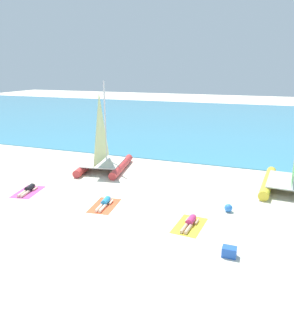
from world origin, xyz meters
name	(u,v)px	position (x,y,z in m)	size (l,w,h in m)	color
ground_plane	(174,163)	(0.00, 10.00, 0.00)	(120.00, 120.00, 0.00)	beige
ocean_water	(219,120)	(0.00, 30.35, 0.03)	(120.00, 40.00, 0.05)	teal
sailboat_red	(104,157)	(-3.84, 7.00, 0.83)	(3.42, 4.68, 5.58)	#CC3838
sailboat_yellow	(293,175)	(7.38, 7.10, 0.90)	(3.29, 4.84, 6.04)	yellow
towel_left	(28,192)	(-5.81, 2.01, 0.01)	(1.10, 1.90, 0.01)	#D84C99
sunbather_left	(29,189)	(-5.82, 2.08, 0.13)	(0.68, 1.56, 0.30)	black
towel_middle	(104,206)	(-1.13, 1.81, 0.01)	(1.10, 1.90, 0.01)	#EA5933
sunbather_middle	(105,203)	(-1.14, 1.87, 0.13)	(0.59, 1.57, 0.30)	#268CCC
towel_right	(189,226)	(3.19, 1.21, 0.01)	(1.10, 1.90, 0.01)	yellow
sunbather_right	(190,222)	(3.20, 1.28, 0.13)	(0.57, 1.57, 0.30)	#D83372
beach_ball	(228,208)	(4.54, 3.20, 0.19)	(0.37, 0.37, 0.37)	#337FE5
cooler_box	(229,252)	(5.04, -0.58, 0.18)	(0.50, 0.36, 0.36)	blue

